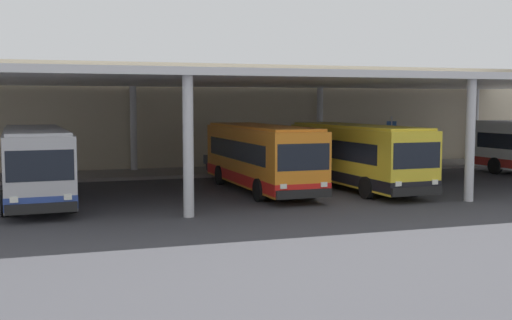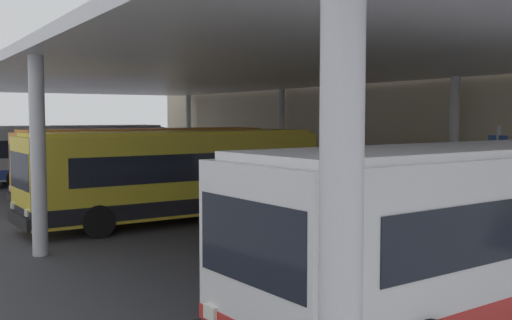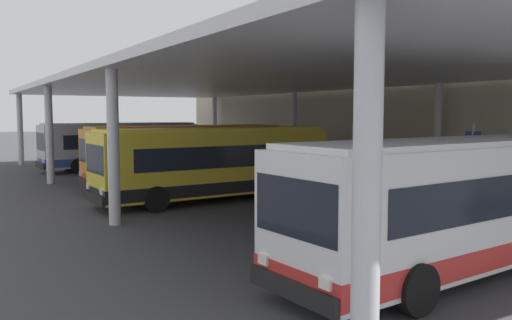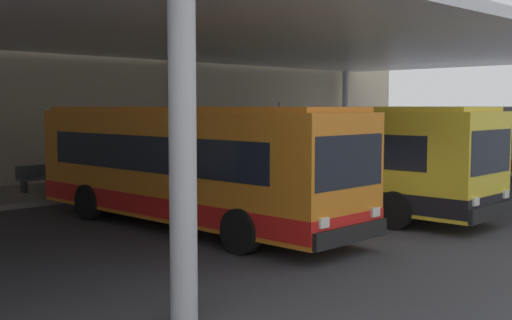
% 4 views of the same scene
% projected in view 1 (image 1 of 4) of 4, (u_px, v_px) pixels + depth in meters
% --- Properties ---
extents(ground_plane, '(200.00, 200.00, 0.00)m').
position_uv_depth(ground_plane, '(314.00, 200.00, 28.04)').
color(ground_plane, '#3D3D42').
extents(platform_kerb, '(42.00, 4.50, 0.18)m').
position_uv_depth(platform_kerb, '(239.00, 171.00, 39.16)').
color(platform_kerb, gray).
rests_on(platform_kerb, ground).
extents(station_building_facade, '(48.00, 1.60, 6.78)m').
position_uv_depth(station_building_facade, '(225.00, 116.00, 41.94)').
color(station_building_facade, '#C1B293').
rests_on(station_building_facade, ground).
extents(canopy_shelter, '(40.00, 17.00, 5.55)m').
position_uv_depth(canopy_shelter, '(273.00, 82.00, 32.77)').
color(canopy_shelter, silver).
rests_on(canopy_shelter, ground).
extents(bus_nearest_bay, '(3.09, 10.64, 3.17)m').
position_uv_depth(bus_nearest_bay, '(35.00, 164.00, 27.14)').
color(bus_nearest_bay, '#B7B7BC').
rests_on(bus_nearest_bay, ground).
extents(bus_second_bay, '(2.89, 10.59, 3.17)m').
position_uv_depth(bus_second_bay, '(261.00, 157.00, 30.73)').
color(bus_second_bay, orange).
rests_on(bus_second_bay, ground).
extents(bus_middle_bay, '(2.99, 10.62, 3.17)m').
position_uv_depth(bus_middle_bay, '(356.00, 155.00, 31.48)').
color(bus_middle_bay, yellow).
rests_on(bus_middle_bay, ground).
extents(bench_waiting, '(1.80, 0.45, 0.92)m').
position_uv_depth(bench_waiting, '(218.00, 162.00, 38.77)').
color(bench_waiting, '#4C515B').
rests_on(bench_waiting, platform_kerb).
extents(banner_sign, '(0.70, 0.12, 3.20)m').
position_uv_depth(banner_sign, '(391.00, 138.00, 41.33)').
color(banner_sign, '#B2B2B7').
rests_on(banner_sign, platform_kerb).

